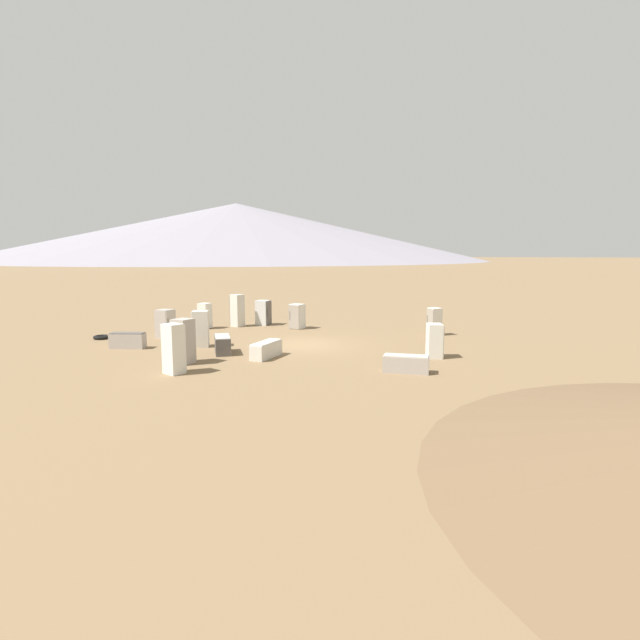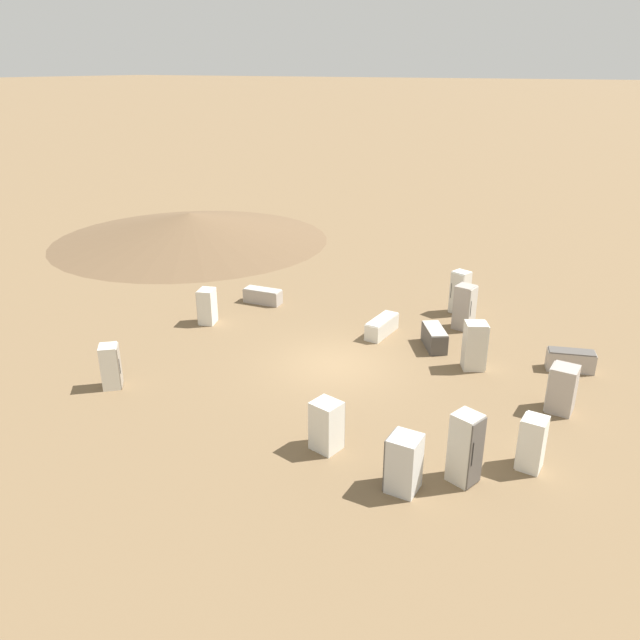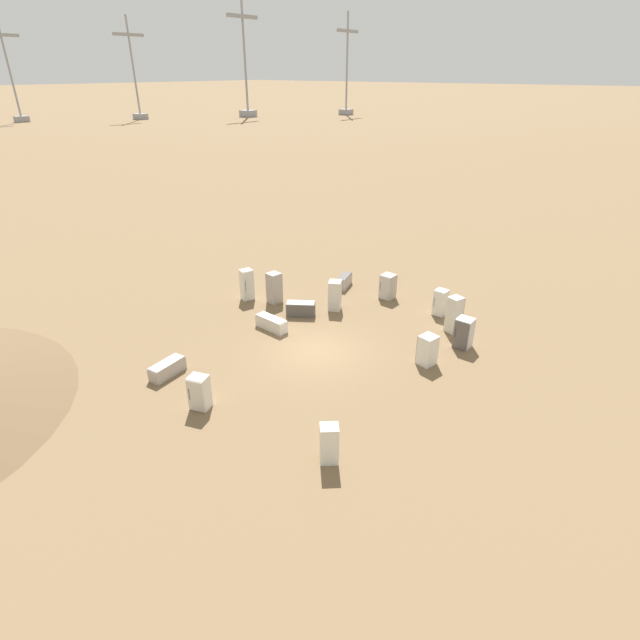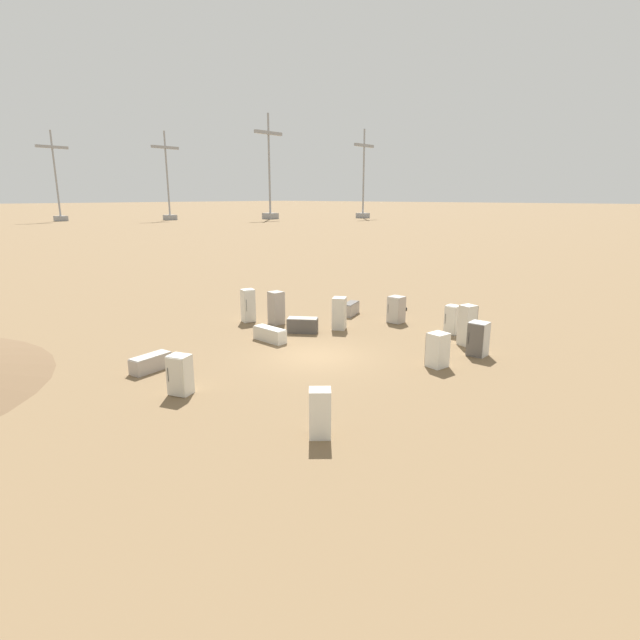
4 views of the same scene
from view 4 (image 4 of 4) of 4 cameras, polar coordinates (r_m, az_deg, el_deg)
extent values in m
plane|color=brown|center=(22.15, -0.50, -4.16)|extent=(1000.00, 1000.00, 0.00)
cube|color=gray|center=(161.71, 4.91, 11.81)|extent=(3.20, 3.20, 1.60)
cylinder|color=gray|center=(161.76, 5.01, 16.53)|extent=(0.53, 0.53, 25.07)
cube|color=gray|center=(162.29, 5.07, 19.26)|extent=(9.33, 0.80, 0.80)
cube|color=gray|center=(155.46, -5.69, 11.74)|extent=(3.63, 3.63, 1.81)
cylinder|color=gray|center=(155.61, -5.83, 17.31)|extent=(0.60, 0.60, 28.40)
cube|color=gray|center=(156.36, -5.92, 20.51)|extent=(10.58, 0.91, 0.91)
cube|color=gray|center=(154.63, -16.76, 11.15)|extent=(2.95, 2.95, 1.48)
cylinder|color=gray|center=(154.62, -17.09, 15.70)|extent=(0.49, 0.49, 23.11)
cube|color=gray|center=(155.07, -17.28, 18.33)|extent=(8.61, 0.74, 0.74)
cube|color=gray|center=(159.29, -27.50, 10.25)|extent=(2.88, 2.88, 1.44)
cylinder|color=gray|center=(159.28, -28.00, 14.55)|extent=(0.48, 0.48, 22.59)
cube|color=gray|center=(159.68, -28.30, 17.03)|extent=(8.41, 0.72, 0.72)
cube|color=beige|center=(24.45, -5.76, -1.69)|extent=(0.67, 1.86, 0.64)
cube|color=silver|center=(24.36, -5.78, -0.92)|extent=(0.64, 1.78, 0.04)
cube|color=#A89E93|center=(21.43, -18.76, -4.70)|extent=(1.74, 0.81, 0.61)
cube|color=#BCB7AD|center=(21.34, -18.83, -3.87)|extent=(1.67, 0.78, 0.04)
cube|color=#A89E93|center=(28.15, 8.72, 1.20)|extent=(0.76, 0.80, 1.49)
cube|color=#BCB7AD|center=(27.84, 8.27, 1.07)|extent=(0.06, 0.74, 1.43)
cylinder|color=#2D2D2D|center=(27.94, 7.78, 1.29)|extent=(0.02, 0.02, 0.52)
cube|color=silver|center=(28.25, -8.23, 1.65)|extent=(0.81, 0.75, 1.86)
cube|color=silver|center=(27.98, -7.98, 1.53)|extent=(0.62, 0.24, 1.78)
cylinder|color=#2D2D2D|center=(27.84, -8.40, 1.65)|extent=(0.02, 0.02, 0.65)
cube|color=silver|center=(21.19, 13.32, -3.35)|extent=(0.86, 0.81, 1.45)
cube|color=gray|center=(21.40, 12.57, -3.14)|extent=(0.71, 0.18, 1.39)
cylinder|color=#2D2D2D|center=(21.59, 12.95, -2.80)|extent=(0.02, 0.02, 0.51)
cube|color=beige|center=(24.55, 16.46, -0.58)|extent=(0.80, 0.78, 1.93)
cube|color=#56514C|center=(24.80, 16.98, -0.47)|extent=(0.22, 0.58, 1.86)
cylinder|color=#2D2D2D|center=(24.67, 17.42, -0.35)|extent=(0.02, 0.02, 0.68)
cube|color=silver|center=(23.15, 17.63, -2.07)|extent=(0.74, 0.78, 1.52)
cube|color=#56514C|center=(22.81, 17.26, -2.28)|extent=(0.05, 0.74, 1.46)
cylinder|color=#2D2D2D|center=(22.86, 16.62, -1.99)|extent=(0.02, 0.02, 0.53)
cube|color=#4C4742|center=(25.86, -2.01, -0.63)|extent=(1.41, 1.66, 0.74)
cube|color=#BCB7AD|center=(25.77, -2.02, 0.21)|extent=(1.35, 1.59, 0.04)
cube|color=#A89E93|center=(29.75, 3.51, 1.25)|extent=(1.68, 1.02, 0.70)
cube|color=#56514C|center=(29.67, 3.52, 1.95)|extent=(1.62, 0.98, 0.04)
cube|color=#A89E93|center=(27.57, -5.04, 1.39)|extent=(0.77, 0.78, 1.81)
cube|color=#BCB7AD|center=(27.78, -4.44, 1.50)|extent=(0.14, 0.66, 1.74)
cylinder|color=#2D2D2D|center=(27.59, -4.10, 1.61)|extent=(0.02, 0.02, 0.63)
cube|color=beige|center=(26.42, 2.22, 0.76)|extent=(0.95, 0.93, 1.71)
cube|color=silver|center=(26.79, 2.37, 0.95)|extent=(0.34, 0.59, 1.65)
cylinder|color=#2D2D2D|center=(26.75, 2.88, 1.11)|extent=(0.02, 0.02, 0.60)
cube|color=silver|center=(26.40, 14.91, 0.04)|extent=(0.60, 0.67, 1.49)
cube|color=silver|center=(26.13, 14.59, -0.08)|extent=(0.06, 0.62, 1.43)
cylinder|color=#2D2D2D|center=(26.19, 14.13, 0.14)|extent=(0.02, 0.02, 0.52)
cube|color=silver|center=(14.80, -0.01, -10.62)|extent=(0.84, 0.84, 1.48)
cube|color=gray|center=(15.07, -0.02, -10.14)|extent=(0.43, 0.48, 1.43)
cylinder|color=#2D2D2D|center=(15.07, 0.84, -9.83)|extent=(0.02, 0.02, 0.52)
cube|color=silver|center=(18.52, -15.68, -6.03)|extent=(0.80, 0.89, 1.45)
cube|color=beige|center=(18.29, -16.27, -6.33)|extent=(0.27, 0.68, 1.40)
cylinder|color=#2D2D2D|center=(18.40, -16.99, -6.02)|extent=(0.02, 0.02, 0.51)
torus|color=black|center=(31.43, 9.19, 1.31)|extent=(0.81, 0.81, 0.18)
camera|label=1|loc=(36.60, -38.84, 7.09)|focal=28.00mm
camera|label=2|loc=(25.62, 51.24, 15.65)|focal=35.00mm
camera|label=3|loc=(5.37, -143.01, 74.50)|focal=28.00mm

